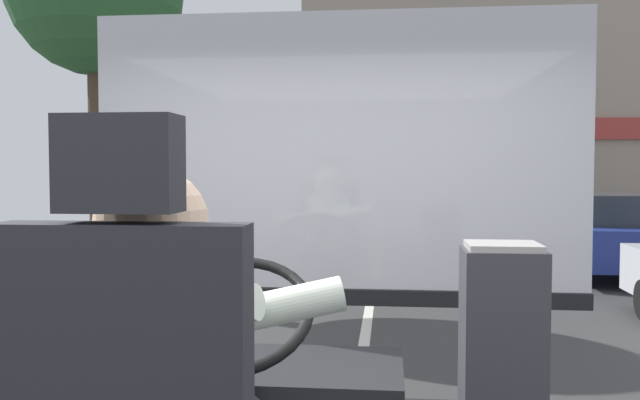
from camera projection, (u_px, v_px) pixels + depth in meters
ground at (372, 287)px, 10.60m from camera, size 18.00×44.00×0.06m
bus_driver at (163, 384)px, 1.47m from camera, size 0.79×0.60×0.77m
fare_box at (501, 391)px, 2.10m from camera, size 0.25×0.22×0.93m
windshield_panel at (337, 191)px, 3.38m from camera, size 2.50×0.08×1.48m
shop_building at (517, 101)px, 20.92m from camera, size 13.10×4.16×7.91m
parked_car_blue at (602, 233)px, 11.74m from camera, size 1.77×3.81×1.43m
parked_car_white at (550, 215)px, 16.74m from camera, size 1.86×4.26×1.32m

